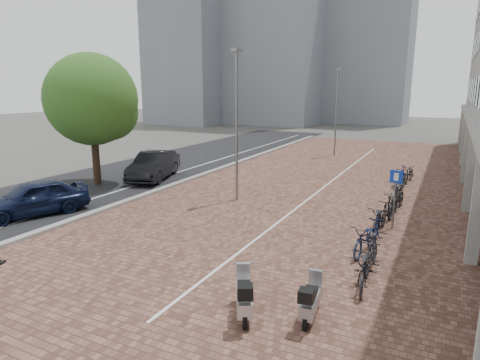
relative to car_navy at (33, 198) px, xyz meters
name	(u,v)px	position (x,y,z in m)	size (l,w,h in m)	color
ground	(153,258)	(7.23, -1.37, -0.74)	(140.00, 140.00, 0.00)	#474442
plaza_brick	(323,185)	(9.23, 10.63, -0.73)	(14.50, 42.00, 0.04)	brown
street_asphalt	(159,168)	(-1.77, 10.63, -0.73)	(8.00, 50.00, 0.03)	black
curb	(210,172)	(2.13, 10.63, -0.67)	(0.35, 42.00, 0.14)	gray
lane_line	(184,170)	(0.23, 10.63, -0.71)	(0.12, 44.00, 0.00)	white
parking_line	(326,185)	(9.43, 10.63, -0.70)	(0.10, 30.00, 0.00)	white
bg_towers	(286,23)	(-7.11, 47.57, 13.23)	(33.00, 23.00, 32.00)	gray
car_navy	(33,198)	(0.00, 0.00, 0.00)	(1.74, 4.32, 1.47)	black
car_dark	(154,165)	(0.06, 7.83, 0.06)	(1.67, 4.80, 1.58)	black
scooter_front	(244,294)	(11.21, -3.05, -0.19)	(0.50, 1.59, 1.09)	#B9B9BE
scooter_back	(311,298)	(12.63, -2.48, -0.23)	(0.46, 1.47, 1.01)	#959599
parking_sign	(395,191)	(13.51, 4.86, 0.75)	(0.47, 0.15, 2.25)	slate
lamp_near	(237,128)	(6.45, 5.84, 2.65)	(0.12, 0.12, 6.77)	gray
lamp_far	(336,114)	(7.29, 20.69, 2.50)	(0.12, 0.12, 6.46)	gray
street_tree	(95,102)	(-1.68, 5.42, 3.69)	(4.79, 4.79, 6.96)	#382619
bike_row	(391,204)	(13.22, 6.53, -0.22)	(1.32, 15.84, 1.05)	black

